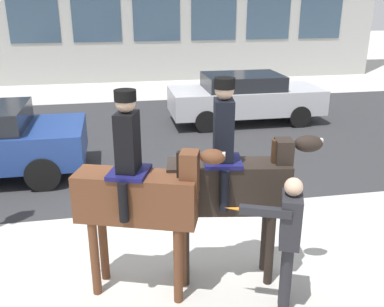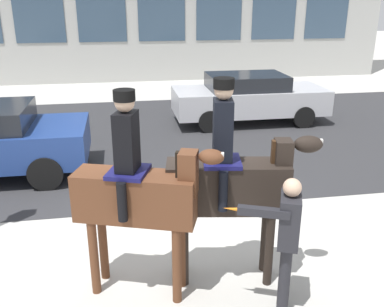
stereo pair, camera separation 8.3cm
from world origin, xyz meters
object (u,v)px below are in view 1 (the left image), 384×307
Objects in this scene: mounted_horse_lead at (139,192)px; mounted_horse_companion at (231,181)px; pedestrian_bystander at (288,235)px; street_car_far_lane at (245,97)px.

mounted_horse_companion is at bearing 22.65° from mounted_horse_lead.
mounted_horse_companion reaches higher than pedestrian_bystander.
mounted_horse_lead is 1.75m from pedestrian_bystander.
pedestrian_bystander reaches higher than street_car_far_lane.
mounted_horse_lead is 1.52× the size of pedestrian_bystander.
street_car_far_lane is at bearing 80.66° from mounted_horse_companion.
mounted_horse_companion is 0.94m from pedestrian_bystander.
mounted_horse_companion is at bearing -108.69° from street_car_far_lane.
pedestrian_bystander is (1.58, -0.66, -0.35)m from mounted_horse_lead.
mounted_horse_lead is 0.58× the size of street_car_far_lane.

